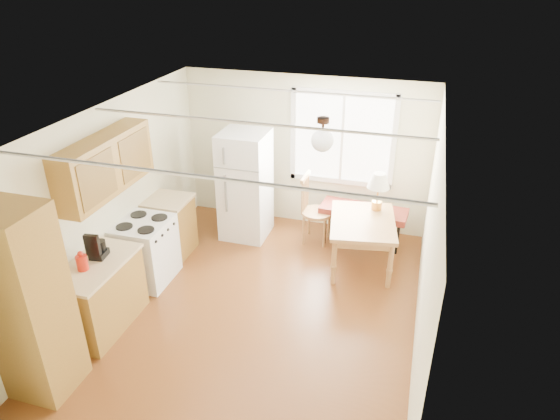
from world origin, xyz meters
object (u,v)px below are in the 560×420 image
at_px(bench, 363,212).
at_px(dining_table, 362,226).
at_px(refrigerator, 245,185).
at_px(chair, 311,204).

xyz_separation_m(bench, dining_table, (0.07, -0.65, 0.10)).
bearing_deg(dining_table, refrigerator, 158.64).
xyz_separation_m(bench, chair, (-0.81, -0.14, 0.09)).
xyz_separation_m(dining_table, chair, (-0.88, 0.51, -0.01)).
bearing_deg(chair, dining_table, -28.40).
distance_m(refrigerator, chair, 1.07).
height_order(bench, dining_table, dining_table).
height_order(refrigerator, chair, refrigerator).
bearing_deg(bench, chair, -166.13).
distance_m(bench, chair, 0.83).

